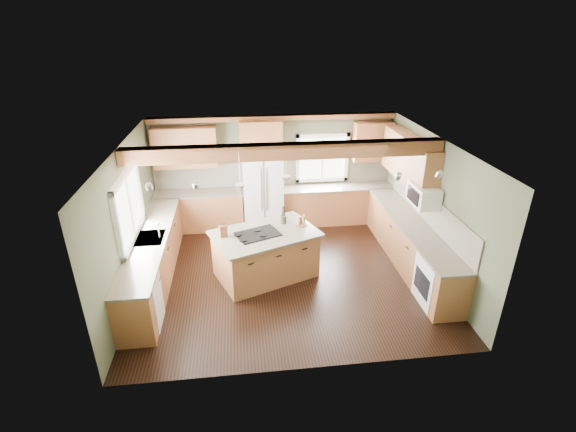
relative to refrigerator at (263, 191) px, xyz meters
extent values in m
plane|color=black|center=(0.30, -2.12, -0.90)|extent=(5.60, 5.60, 0.00)
plane|color=silver|center=(0.30, -2.12, 1.70)|extent=(5.60, 5.60, 0.00)
plane|color=#4F553C|center=(0.30, 0.38, 0.40)|extent=(5.60, 0.00, 5.60)
plane|color=#4F553C|center=(-2.50, -2.12, 0.40)|extent=(0.00, 5.00, 5.00)
plane|color=#4F553C|center=(3.10, -2.12, 0.40)|extent=(0.00, 5.00, 5.00)
cube|color=brown|center=(0.30, -2.13, 1.57)|extent=(5.55, 0.26, 0.26)
cube|color=brown|center=(0.30, 0.28, 1.64)|extent=(5.55, 0.20, 0.10)
cube|color=brown|center=(0.30, 0.36, 0.31)|extent=(5.58, 0.03, 0.58)
cube|color=brown|center=(3.08, -2.07, 0.31)|extent=(0.03, 3.70, 0.58)
cube|color=brown|center=(-1.49, 0.08, -0.46)|extent=(2.02, 0.60, 0.88)
cube|color=#51483B|center=(-1.49, 0.08, 0.00)|extent=(2.06, 0.64, 0.04)
cube|color=brown|center=(1.79, 0.08, -0.46)|extent=(2.62, 0.60, 0.88)
cube|color=#51483B|center=(1.79, 0.08, 0.00)|extent=(2.66, 0.64, 0.04)
cube|color=brown|center=(-2.20, -2.07, -0.46)|extent=(0.60, 3.70, 0.88)
cube|color=#51483B|center=(-2.20, -2.07, 0.00)|extent=(0.64, 3.74, 0.04)
cube|color=brown|center=(2.80, -2.07, -0.46)|extent=(0.60, 3.70, 0.88)
cube|color=#51483B|center=(2.80, -2.07, 0.00)|extent=(0.64, 3.74, 0.04)
cube|color=brown|center=(-1.69, 0.21, 1.05)|extent=(1.40, 0.35, 0.90)
cube|color=brown|center=(0.00, 0.21, 1.25)|extent=(0.96, 0.35, 0.70)
cube|color=brown|center=(2.92, -1.22, 1.05)|extent=(0.35, 2.20, 0.90)
cube|color=brown|center=(2.60, 0.21, 1.05)|extent=(0.90, 0.35, 0.90)
cube|color=white|center=(-2.48, -2.07, 0.65)|extent=(0.04, 1.60, 1.05)
cube|color=white|center=(1.45, 0.36, 0.65)|extent=(1.10, 0.04, 1.00)
cube|color=#262628|center=(-2.20, -2.07, 0.01)|extent=(0.50, 0.65, 0.03)
cylinder|color=#B2B2B7|center=(-2.02, -2.07, 0.15)|extent=(0.02, 0.02, 0.28)
cube|color=white|center=(-2.19, -3.37, -0.47)|extent=(0.60, 0.60, 0.84)
cube|color=white|center=(2.79, -3.37, -0.47)|extent=(0.60, 0.72, 0.84)
cube|color=white|center=(2.88, -2.17, 0.65)|extent=(0.40, 0.70, 0.38)
cone|color=#B2B2B7|center=(-0.51, -2.29, 0.98)|extent=(0.18, 0.18, 0.16)
cone|color=#B2B2B7|center=(0.31, -1.96, 0.98)|extent=(0.18, 0.18, 0.16)
cube|color=silver|center=(0.00, 0.00, 0.00)|extent=(0.90, 0.74, 1.80)
cube|color=brown|center=(-0.10, -2.13, -0.46)|extent=(2.05, 1.67, 0.88)
cube|color=#51483B|center=(-0.10, -2.13, 0.00)|extent=(2.20, 1.82, 0.04)
cube|color=black|center=(-0.24, -2.18, 0.03)|extent=(0.90, 0.76, 0.02)
cube|color=brown|center=(-0.86, -2.18, 0.13)|extent=(0.16, 0.13, 0.22)
cylinder|color=#473C39|center=(0.29, -1.76, 0.10)|extent=(0.15, 0.15, 0.16)
camera|label=1|loc=(-0.50, -9.02, 3.59)|focal=26.00mm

